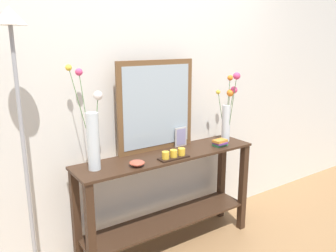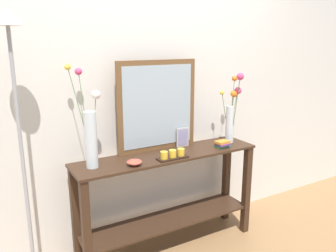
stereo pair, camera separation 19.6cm
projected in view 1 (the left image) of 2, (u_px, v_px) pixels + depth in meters
name	position (u px, v px, depth m)	size (l,w,h in m)	color
ground_plane	(168.00, 247.00, 2.89)	(7.00, 6.00, 0.02)	#997047
wall_back	(148.00, 83.00, 2.80)	(6.40, 0.08, 2.70)	silver
console_table	(168.00, 190.00, 2.76)	(1.52, 0.36, 0.82)	#382316
mirror_leaning	(156.00, 106.00, 2.71)	(0.69, 0.03, 0.72)	brown
tall_vase_left	(92.00, 134.00, 2.31)	(0.21, 0.21, 0.72)	silver
vase_right	(228.00, 111.00, 2.97)	(0.15, 0.21, 0.61)	silver
candle_tray	(174.00, 155.00, 2.58)	(0.24, 0.09, 0.07)	black
picture_frame_small	(181.00, 137.00, 2.87)	(0.12, 0.01, 0.16)	#B7B2AD
decorative_bowl	(137.00, 163.00, 2.42)	(0.11, 0.11, 0.04)	#B24C38
book_stack	(220.00, 143.00, 2.88)	(0.13, 0.09, 0.06)	#388E56
floor_lamp	(20.00, 116.00, 1.98)	(0.24, 0.24, 1.87)	#9E9EA3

